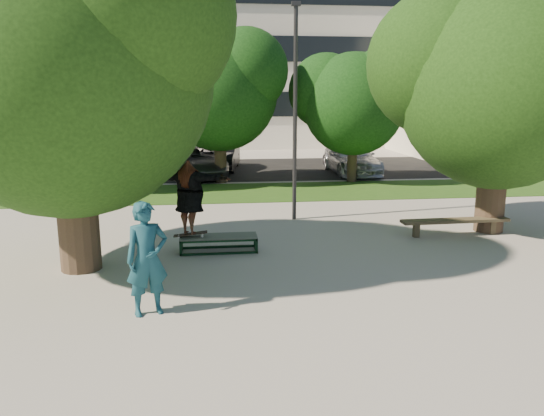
{
  "coord_description": "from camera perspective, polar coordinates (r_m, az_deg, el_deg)",
  "views": [
    {
      "loc": [
        -1.45,
        -10.12,
        3.62
      ],
      "look_at": [
        -0.18,
        0.6,
        1.3
      ],
      "focal_mm": 35.0,
      "sensor_mm": 36.0,
      "label": 1
    }
  ],
  "objects": [
    {
      "name": "skater_rig",
      "position": [
        12.3,
        -8.89,
        1.13
      ],
      "size": [
        2.16,
        1.37,
        1.79
      ],
      "rotation": [
        0.0,
        0.0,
        2.73
      ],
      "color": "white",
      "rests_on": "grind_box"
    },
    {
      "name": "grass_strip",
      "position": [
        20.1,
        0.36,
        1.76
      ],
      "size": [
        30.0,
        4.0,
        0.02
      ],
      "primitive_type": "cube",
      "color": "#224C15",
      "rests_on": "ground"
    },
    {
      "name": "bg_tree_mid",
      "position": [
        22.21,
        -5.94,
        13.07
      ],
      "size": [
        5.76,
        4.92,
        6.24
      ],
      "color": "#38281E",
      "rests_on": "ground"
    },
    {
      "name": "car_dark",
      "position": [
        26.07,
        -5.47,
        5.62
      ],
      "size": [
        2.05,
        4.41,
        1.4
      ],
      "primitive_type": "imported",
      "rotation": [
        0.0,
        0.0,
        -0.14
      ],
      "color": "black",
      "rests_on": "asphalt_strip"
    },
    {
      "name": "bench",
      "position": [
        14.62,
        19.09,
        -1.41
      ],
      "size": [
        2.9,
        0.48,
        0.44
      ],
      "rotation": [
        0.0,
        0.0,
        0.03
      ],
      "color": "brown",
      "rests_on": "ground"
    },
    {
      "name": "office_building",
      "position": [
        42.33,
        -7.84,
        17.94
      ],
      "size": [
        30.0,
        14.12,
        16.0
      ],
      "color": "silver",
      "rests_on": "ground"
    },
    {
      "name": "ground",
      "position": [
        10.85,
        1.34,
        -7.39
      ],
      "size": [
        120.0,
        120.0,
        0.0
      ],
      "primitive_type": "plane",
      "color": "#9F9992",
      "rests_on": "ground"
    },
    {
      "name": "side_building",
      "position": [
        37.56,
        24.98,
        11.59
      ],
      "size": [
        15.0,
        10.0,
        8.0
      ],
      "primitive_type": "cube",
      "color": "beige",
      "rests_on": "ground"
    },
    {
      "name": "bystander",
      "position": [
        9.03,
        -13.29,
        -5.33
      ],
      "size": [
        0.82,
        0.68,
        1.93
      ],
      "primitive_type": "imported",
      "rotation": [
        0.0,
        0.0,
        0.36
      ],
      "color": "#164756",
      "rests_on": "ground"
    },
    {
      "name": "car_grey",
      "position": [
        23.99,
        -8.04,
        4.94
      ],
      "size": [
        2.93,
        5.13,
        1.35
      ],
      "primitive_type": "imported",
      "rotation": [
        0.0,
        0.0,
        0.15
      ],
      "color": "#59595E",
      "rests_on": "asphalt_strip"
    },
    {
      "name": "tree_right",
      "position": [
        15.13,
        23.01,
        12.97
      ],
      "size": [
        6.24,
        5.33,
        6.51
      ],
      "color": "#38281E",
      "rests_on": "ground"
    },
    {
      "name": "lamppost",
      "position": [
        15.33,
        2.5,
        10.34
      ],
      "size": [
        0.25,
        0.15,
        6.11
      ],
      "color": "#2D2D30",
      "rests_on": "ground"
    },
    {
      "name": "bg_tree_left",
      "position": [
        21.8,
        -20.78,
        11.64
      ],
      "size": [
        5.28,
        4.51,
        5.77
      ],
      "color": "#38281E",
      "rests_on": "ground"
    },
    {
      "name": "tree_left",
      "position": [
        11.6,
        -21.71,
        15.25
      ],
      "size": [
        6.96,
        5.95,
        7.12
      ],
      "color": "#38281E",
      "rests_on": "ground"
    },
    {
      "name": "bg_tree_right",
      "position": [
        22.48,
        8.6,
        11.65
      ],
      "size": [
        5.04,
        4.31,
        5.43
      ],
      "color": "#38281E",
      "rests_on": "ground"
    },
    {
      "name": "car_silver_b",
      "position": [
        25.08,
        8.49,
        5.28
      ],
      "size": [
        2.04,
        4.83,
        1.39
      ],
      "primitive_type": "imported",
      "rotation": [
        0.0,
        0.0,
        0.02
      ],
      "color": "silver",
      "rests_on": "asphalt_strip"
    },
    {
      "name": "asphalt_strip",
      "position": [
        26.41,
        -3.55,
        4.22
      ],
      "size": [
        40.0,
        8.0,
        0.01
      ],
      "primitive_type": "cube",
      "color": "black",
      "rests_on": "ground"
    },
    {
      "name": "grind_box",
      "position": [
        12.55,
        -5.75,
        -3.82
      ],
      "size": [
        1.8,
        0.6,
        0.38
      ],
      "color": "black",
      "rests_on": "ground"
    },
    {
      "name": "car_silver_a",
      "position": [
        25.71,
        -15.24,
        5.17
      ],
      "size": [
        2.35,
        4.34,
        1.4
      ],
      "primitive_type": "imported",
      "rotation": [
        0.0,
        0.0,
        0.17
      ],
      "color": "#9D9DA1",
      "rests_on": "asphalt_strip"
    }
  ]
}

